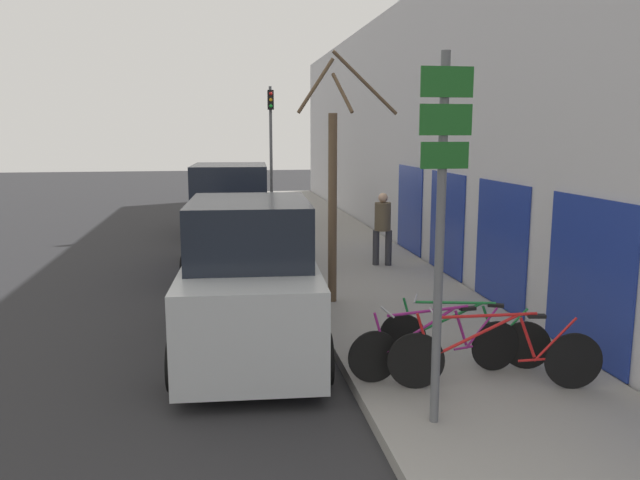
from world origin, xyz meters
name	(u,v)px	position (x,y,z in m)	size (l,w,h in m)	color
ground_plane	(245,277)	(0.00, 11.20, 0.00)	(80.00, 80.00, 0.00)	#28282B
sidewalk_curb	(338,247)	(2.60, 14.00, 0.07)	(3.20, 32.00, 0.15)	gray
building_facade	(404,129)	(4.35, 13.91, 3.22)	(0.23, 32.00, 6.50)	#BCBCC1
signpost	(441,218)	(1.61, 3.60, 2.28)	(0.52, 0.11, 3.72)	#595B60
bicycle_0	(495,356)	(2.59, 4.31, 0.55)	(2.48, 0.57, 0.93)	black
bicycle_1	(436,347)	(2.05, 4.79, 0.53)	(2.24, 0.44, 0.88)	black
bicycle_2	(463,336)	(2.53, 5.14, 0.52)	(2.02, 0.87, 0.85)	black
parked_car_0	(250,284)	(-0.12, 6.44, 1.01)	(2.18, 4.31, 2.21)	#B2B7BC
parked_car_1	(231,223)	(-0.27, 11.83, 1.10)	(2.17, 4.34, 2.43)	navy
parked_car_2	(233,202)	(-0.09, 17.60, 0.97)	(2.23, 4.72, 2.10)	black
pedestrian_near	(383,224)	(3.10, 11.26, 1.10)	(0.42, 0.36, 1.64)	#333338
street_tree	(334,192)	(1.45, 8.42, 2.10)	(1.82, 0.68, 4.33)	brown
traffic_light	(271,135)	(1.28, 19.11, 3.03)	(0.20, 0.30, 4.50)	#595B60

